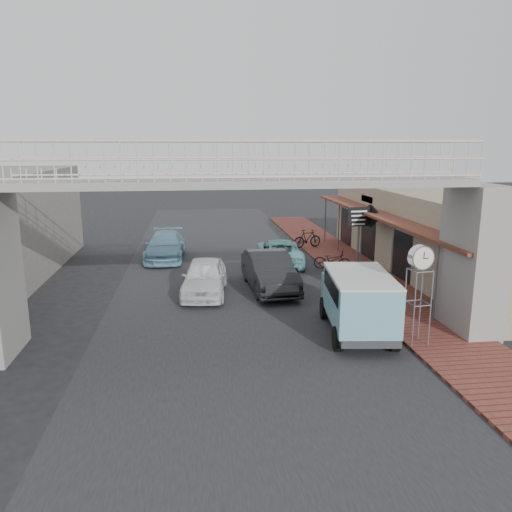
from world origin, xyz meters
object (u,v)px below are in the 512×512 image
object	(u,v)px
dark_sedan	(269,271)
arrow_sign	(374,217)
white_hatchback	(204,277)
street_clock	(421,262)
angkot_curb	(279,252)
motorcycle_near	(332,260)
angkot_van	(358,295)
angkot_far	(165,246)
motorcycle_far	(307,239)

from	to	relation	value
dark_sedan	arrow_sign	xyz separation A→B (m)	(5.73, 2.85, 1.89)
white_hatchback	street_clock	distance (m)	9.36
arrow_sign	angkot_curb	bearing A→B (deg)	151.54
motorcycle_near	angkot_van	bearing A→B (deg)	-168.82
dark_sedan	angkot_far	world-z (taller)	dark_sedan
angkot_far	motorcycle_near	size ratio (longest dim) A/B	2.72
white_hatchback	motorcycle_far	distance (m)	10.78
arrow_sign	white_hatchback	bearing A→B (deg)	-165.92
white_hatchback	angkot_far	distance (m)	7.30
angkot_far	street_clock	distance (m)	16.04
angkot_curb	angkot_far	size ratio (longest dim) A/B	0.96
motorcycle_near	motorcycle_far	distance (m)	5.50
street_clock	angkot_curb	bearing A→B (deg)	95.01
motorcycle_near	motorcycle_far	world-z (taller)	motorcycle_far
dark_sedan	angkot_curb	world-z (taller)	dark_sedan
dark_sedan	street_clock	size ratio (longest dim) A/B	1.59
motorcycle_near	motorcycle_far	bearing A→B (deg)	21.40
motorcycle_far	street_clock	world-z (taller)	street_clock
angkot_curb	motorcycle_near	xyz separation A→B (m)	(2.36, -1.89, -0.09)
angkot_van	street_clock	world-z (taller)	street_clock
angkot_far	motorcycle_far	xyz separation A→B (m)	(8.45, 1.60, -0.07)
motorcycle_near	street_clock	distance (m)	9.83
dark_sedan	angkot_van	size ratio (longest dim) A/B	1.10
street_clock	arrow_sign	bearing A→B (deg)	71.09
dark_sedan	motorcycle_near	bearing A→B (deg)	33.88
dark_sedan	motorcycle_far	world-z (taller)	dark_sedan
dark_sedan	street_clock	xyz separation A→B (m)	(3.62, -6.82, 1.90)
dark_sedan	angkot_far	xyz separation A→B (m)	(-4.82, 6.67, -0.10)
motorcycle_far	angkot_far	bearing A→B (deg)	83.43
motorcycle_far	arrow_sign	xyz separation A→B (m)	(2.11, -5.42, 2.06)
white_hatchback	street_clock	xyz separation A→B (m)	(6.47, -6.46, 1.97)
angkot_far	arrow_sign	bearing A→B (deg)	-17.81
angkot_far	street_clock	xyz separation A→B (m)	(8.45, -13.49, 1.99)
angkot_curb	street_clock	size ratio (longest dim) A/B	1.53
angkot_curb	arrow_sign	xyz separation A→B (m)	(4.47, -1.81, 2.04)
angkot_curb	motorcycle_near	bearing A→B (deg)	145.84
angkot_van	motorcycle_far	size ratio (longest dim) A/B	2.46
white_hatchback	street_clock	size ratio (longest dim) A/B	1.40
motorcycle_far	street_clock	xyz separation A→B (m)	(0.00, -15.09, 2.07)
angkot_curb	motorcycle_near	world-z (taller)	angkot_curb
angkot_far	white_hatchback	bearing A→B (deg)	-72.19
motorcycle_near	angkot_curb	bearing A→B (deg)	72.76
arrow_sign	angkot_van	bearing A→B (deg)	-119.56
angkot_curb	dark_sedan	bearing A→B (deg)	79.27
motorcycle_far	angkot_van	bearing A→B (deg)	156.47
white_hatchback	angkot_far	size ratio (longest dim) A/B	0.88
angkot_van	motorcycle_near	xyz separation A→B (m)	(1.51, 8.39, -0.77)
white_hatchback	angkot_van	bearing A→B (deg)	-40.41
angkot_far	arrow_sign	xyz separation A→B (m)	(10.56, -3.82, 1.99)
motorcycle_near	street_clock	xyz separation A→B (m)	(0.00, -9.59, 2.14)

